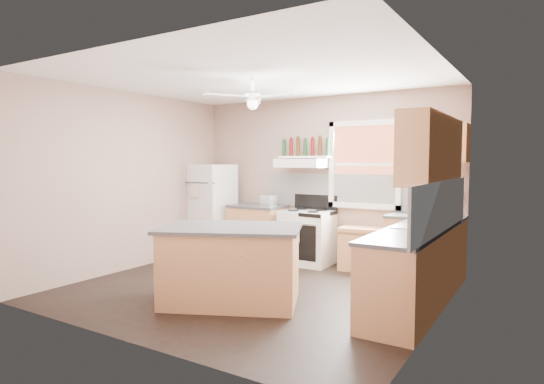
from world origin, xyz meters
The scene contains 32 objects.
floor centered at (0.00, 0.00, 0.00)m, with size 4.50×4.50×0.00m, color black.
ceiling centered at (0.00, 0.00, 2.70)m, with size 4.50×4.50×0.00m, color white.
wall_back centered at (0.00, 2.02, 1.35)m, with size 4.50×0.05×2.70m, color gray.
wall_right centered at (2.27, 0.00, 1.35)m, with size 0.05×4.00×2.70m, color gray.
wall_left centered at (-2.27, 0.00, 1.35)m, with size 0.05×4.00×2.70m, color gray.
backsplash_back centered at (0.45, 1.99, 1.18)m, with size 2.90×0.03×0.55m, color white.
backsplash_right centered at (2.23, 0.30, 1.18)m, with size 0.03×2.60×0.55m, color white.
window_view centered at (0.75, 1.98, 1.60)m, with size 1.00×0.02×1.20m, color brown.
window_frame centered at (0.75, 1.96, 1.60)m, with size 1.16×0.07×1.36m, color white.
refrigerator centered at (-1.94, 1.55, 0.79)m, with size 0.67×0.65×1.59m, color white.
base_cabinet_left centered at (-1.06, 1.70, 0.43)m, with size 0.90×0.60×0.86m, color #BF814F.
counter_left centered at (-1.06, 1.70, 0.88)m, with size 0.92×0.62×0.04m, color #3E3E40.
toaster centered at (-0.85, 1.72, 0.99)m, with size 0.28×0.16×0.18m, color silver.
stove centered at (-0.09, 1.68, 0.43)m, with size 0.77×0.64×0.86m, color white.
range_hood centered at (-0.23, 1.75, 1.62)m, with size 0.78×0.50×0.14m, color white.
bottle_shelf centered at (-0.23, 1.87, 1.72)m, with size 0.90×0.26×0.03m, color white.
cart centered at (0.81, 1.75, 0.33)m, with size 0.65×0.44×0.65m, color #BF814F.
base_cabinet_corner centered at (1.75, 1.70, 0.43)m, with size 1.00×0.60×0.86m, color #BF814F.
base_cabinet_right centered at (1.95, 0.30, 0.43)m, with size 0.60×2.20×0.86m, color #BF814F.
counter_corner centered at (1.75, 1.70, 0.88)m, with size 1.02×0.62×0.04m, color #3E3E40.
counter_right centered at (1.94, 0.30, 0.88)m, with size 0.62×2.22×0.04m, color #3E3E40.
sink centered at (1.94, 0.50, 0.90)m, with size 0.55×0.45×0.03m, color silver.
faucet centered at (2.10, 0.50, 0.97)m, with size 0.03×0.03×0.14m, color silver.
upper_cabinet_right centered at (2.08, 0.50, 1.78)m, with size 0.33×1.80×0.76m, color #BF814F.
upper_cabinet_corner centered at (1.95, 1.83, 1.90)m, with size 0.60×0.33×0.52m, color #BF814F.
paper_towel centered at (2.07, 1.86, 1.25)m, with size 0.12×0.12×0.26m, color white.
island centered at (0.07, -0.55, 0.43)m, with size 1.51×0.96×0.86m, color #BF814F.
island_top centered at (0.07, -0.55, 0.88)m, with size 1.60×1.05×0.04m, color #3E3E40.
ceiling_fan_hub centered at (0.00, 0.00, 2.45)m, with size 0.20×0.20×0.08m, color white.
soap_bottle centered at (2.03, 0.46, 1.02)m, with size 0.09×0.09×0.24m, color silver.
red_caddy centered at (1.96, 0.60, 0.95)m, with size 0.18×0.12×0.10m, color red.
wine_bottles centered at (-0.23, 1.87, 1.88)m, with size 0.86×0.06×0.31m.
Camera 1 is at (3.23, -4.76, 1.67)m, focal length 30.00 mm.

